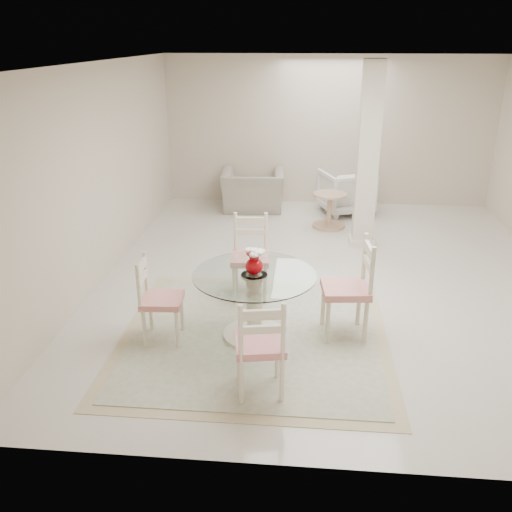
# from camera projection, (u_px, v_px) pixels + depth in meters

# --- Properties ---
(ground) EXTENTS (7.00, 7.00, 0.00)m
(ground) POSITION_uv_depth(u_px,v_px,m) (332.00, 276.00, 7.24)
(ground) COLOR beige
(ground) RESTS_ON ground
(room_shell) EXTENTS (6.02, 7.02, 2.71)m
(room_shell) POSITION_uv_depth(u_px,v_px,m) (340.00, 136.00, 6.54)
(room_shell) COLOR beige
(room_shell) RESTS_ON ground
(column) EXTENTS (0.30, 0.30, 2.70)m
(column) POSITION_uv_depth(u_px,v_px,m) (368.00, 157.00, 7.88)
(column) COLOR beige
(column) RESTS_ON ground
(area_rug) EXTENTS (2.83, 2.83, 0.02)m
(area_rug) POSITION_uv_depth(u_px,v_px,m) (254.00, 336.00, 5.78)
(area_rug) COLOR tan
(area_rug) RESTS_ON ground
(dining_table) EXTENTS (1.27, 1.27, 0.73)m
(dining_table) POSITION_uv_depth(u_px,v_px,m) (254.00, 306.00, 5.64)
(dining_table) COLOR beige
(dining_table) RESTS_ON ground
(red_vase) EXTENTS (0.21, 0.20, 0.28)m
(red_vase) POSITION_uv_depth(u_px,v_px,m) (255.00, 261.00, 5.45)
(red_vase) COLOR #AD050C
(red_vase) RESTS_ON dining_table
(dining_chair_east) EXTENTS (0.52, 0.52, 1.19)m
(dining_chair_east) POSITION_uv_depth(u_px,v_px,m) (353.00, 281.00, 5.60)
(dining_chair_east) COLOR beige
(dining_chair_east) RESTS_ON ground
(dining_chair_north) EXTENTS (0.48, 0.48, 1.12)m
(dining_chair_north) POSITION_uv_depth(u_px,v_px,m) (250.00, 250.00, 6.51)
(dining_chair_north) COLOR beige
(dining_chair_north) RESTS_ON ground
(dining_chair_west) EXTENTS (0.44, 0.44, 1.03)m
(dining_chair_west) POSITION_uv_depth(u_px,v_px,m) (155.00, 293.00, 5.54)
(dining_chair_west) COLOR #F2E6C7
(dining_chair_west) RESTS_ON ground
(dining_chair_south) EXTENTS (0.50, 0.50, 1.08)m
(dining_chair_south) POSITION_uv_depth(u_px,v_px,m) (261.00, 340.00, 4.63)
(dining_chair_south) COLOR #F1E2C6
(dining_chair_south) RESTS_ON ground
(recliner_taupe) EXTENTS (1.18, 1.05, 0.72)m
(recliner_taupe) POSITION_uv_depth(u_px,v_px,m) (253.00, 190.00, 9.91)
(recliner_taupe) COLOR gray
(recliner_taupe) RESTS_ON ground
(armchair_white) EXTENTS (1.07, 1.09, 0.78)m
(armchair_white) POSITION_uv_depth(u_px,v_px,m) (346.00, 192.00, 9.73)
(armchair_white) COLOR white
(armchair_white) RESTS_ON ground
(side_table) EXTENTS (0.56, 0.56, 0.58)m
(side_table) POSITION_uv_depth(u_px,v_px,m) (329.00, 212.00, 9.02)
(side_table) COLOR tan
(side_table) RESTS_ON ground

